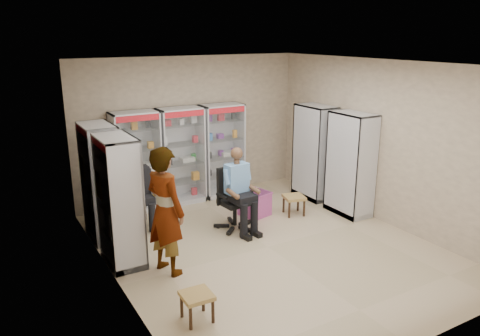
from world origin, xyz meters
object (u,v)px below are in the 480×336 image
cabinet_back_right (222,150)px  woven_stool_a (294,205)px  cabinet_back_mid (181,156)px  pink_trunk (255,204)px  office_chair (235,199)px  woven_stool_b (197,307)px  cabinet_right_far (314,152)px  wooden_chair (138,201)px  cabinet_right_near (350,164)px  seated_shopkeeper (236,192)px  cabinet_back_left (137,162)px  cabinet_left_far (101,182)px  standing_man (165,211)px  cabinet_left_near (120,201)px

cabinet_back_right → woven_stool_a: size_ratio=5.21×
cabinet_back_mid → pink_trunk: bearing=-56.9°
office_chair → woven_stool_b: office_chair is taller
cabinet_right_far → wooden_chair: size_ratio=2.13×
cabinet_right_near → seated_shopkeeper: bearing=80.0°
cabinet_right_near → cabinet_back_left: bearing=57.7°
cabinet_back_mid → cabinet_left_far: 2.10m
seated_shopkeeper → woven_stool_a: size_ratio=3.74×
cabinet_left_far → seated_shopkeeper: size_ratio=1.39×
seated_shopkeeper → woven_stool_b: bearing=-135.2°
wooden_chair → woven_stool_b: wooden_chair is taller
cabinet_back_left → seated_shopkeeper: 2.21m
cabinet_right_near → woven_stool_b: (-4.13, -1.79, -0.82)m
seated_shopkeeper → standing_man: size_ratio=0.75×
standing_man → cabinet_back_mid: bearing=-46.7°
woven_stool_b → wooden_chair: bearing=83.9°
cabinet_back_mid → standing_man: cabinet_back_mid is taller
pink_trunk → wooden_chair: bearing=162.3°
cabinet_back_mid → wooden_chair: (-1.20, -0.73, -0.53)m
pink_trunk → woven_stool_b: (-2.47, -2.61, -0.05)m
cabinet_right_far → seated_shopkeeper: (-2.32, -0.69, -0.28)m
standing_man → cabinet_right_far: bearing=-88.0°
cabinet_right_near → standing_man: 4.00m
woven_stool_b → standing_man: standing_man is taller
cabinet_right_near → woven_stool_a: bearing=64.6°
cabinet_right_near → cabinet_left_far: same height
woven_stool_a → standing_man: 3.22m
cabinet_back_left → wooden_chair: 0.94m
cabinet_right_near → pink_trunk: size_ratio=4.07×
cabinet_right_far → cabinet_right_near: (0.00, -1.10, 0.00)m
cabinet_back_mid → cabinet_right_near: (2.58, -2.23, 0.00)m
woven_stool_a → seated_shopkeeper: bearing=-177.6°
wooden_chair → woven_stool_a: (2.80, -1.03, -0.28)m
cabinet_back_right → cabinet_left_far: same height
cabinet_back_right → cabinet_left_far: bearing=-161.8°
cabinet_back_mid → woven_stool_a: bearing=-47.8°
wooden_chair → standing_man: size_ratio=0.49×
wooden_chair → woven_stool_b: 3.32m
standing_man → cabinet_back_left: bearing=-28.5°
cabinet_back_mid → cabinet_left_near: bearing=-132.8°
cabinet_back_right → cabinet_left_near: (-2.83, -2.03, 0.00)m
cabinet_right_far → wooden_chair: (-3.78, 0.40, -0.53)m
cabinet_left_far → standing_man: 1.79m
woven_stool_a → pink_trunk: bearing=152.4°
office_chair → cabinet_left_near: bearing=-178.7°
cabinet_back_mid → cabinet_left_near: (-1.88, -2.03, 0.00)m
seated_shopkeeper → woven_stool_a: (1.34, 0.06, -0.53)m
cabinet_back_right → woven_stool_b: (-2.50, -4.02, -0.82)m
cabinet_left_far → woven_stool_b: (0.33, -3.09, -0.82)m
cabinet_right_near → cabinet_back_right: bearing=36.2°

